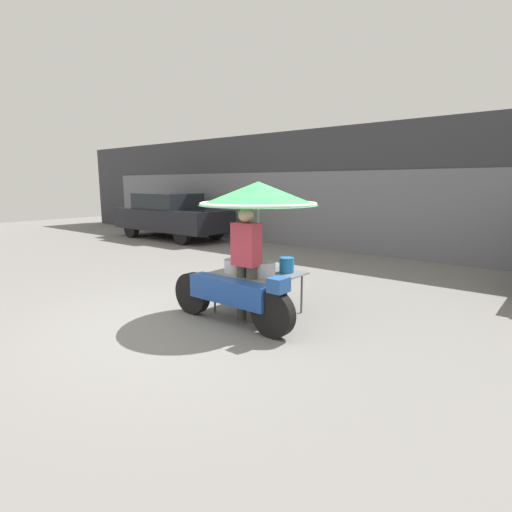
{
  "coord_description": "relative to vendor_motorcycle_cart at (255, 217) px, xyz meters",
  "views": [
    {
      "loc": [
        3.93,
        -3.51,
        1.89
      ],
      "look_at": [
        0.36,
        0.85,
        0.86
      ],
      "focal_mm": 28.0,
      "sensor_mm": 36.0,
      "label": 1
    }
  ],
  "objects": [
    {
      "name": "vendor_person",
      "position": [
        0.08,
        -0.28,
        -0.54
      ],
      "size": [
        0.38,
        0.22,
        1.58
      ],
      "color": "#4C473D",
      "rests_on": "ground"
    },
    {
      "name": "parked_car",
      "position": [
        -7.47,
        4.52,
        -0.63
      ],
      "size": [
        4.4,
        1.72,
        1.56
      ],
      "color": "black",
      "rests_on": "ground"
    },
    {
      "name": "vendor_motorcycle_cart",
      "position": [
        0.0,
        0.0,
        0.0
      ],
      "size": [
        2.08,
        1.69,
        1.92
      ],
      "color": "black",
      "rests_on": "ground"
    },
    {
      "name": "potted_plant",
      "position": [
        -10.92,
        5.44,
        -0.85
      ],
      "size": [
        0.83,
        0.83,
        1.01
      ],
      "color": "brown",
      "rests_on": "ground"
    },
    {
      "name": "ground_plane",
      "position": [
        -0.37,
        -0.81,
        -1.43
      ],
      "size": [
        36.0,
        36.0,
        0.0
      ],
      "primitive_type": "plane",
      "color": "slate"
    },
    {
      "name": "shopfront_building",
      "position": [
        -0.37,
        6.83,
        0.28
      ],
      "size": [
        28.0,
        2.06,
        3.43
      ],
      "color": "#38383D",
      "rests_on": "ground"
    }
  ]
}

